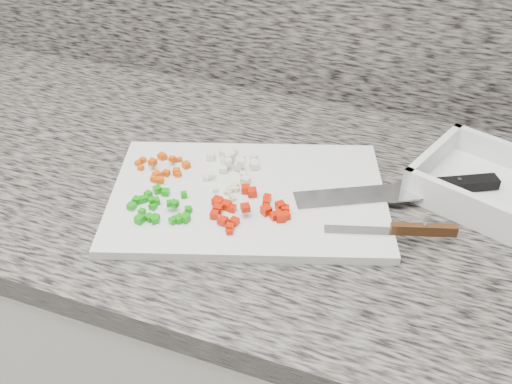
# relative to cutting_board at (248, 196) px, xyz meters

# --- Properties ---
(cabinet) EXTENTS (3.92, 0.62, 0.86)m
(cabinet) POSITION_rel_cutting_board_xyz_m (-0.11, 0.05, -0.48)
(cabinet) COLOR silver
(cabinet) RESTS_ON ground
(countertop) EXTENTS (3.96, 0.64, 0.04)m
(countertop) POSITION_rel_cutting_board_xyz_m (-0.11, 0.05, -0.03)
(countertop) COLOR #646058
(countertop) RESTS_ON cabinet
(cutting_board) EXTENTS (0.48, 0.39, 0.01)m
(cutting_board) POSITION_rel_cutting_board_xyz_m (0.00, 0.00, 0.00)
(cutting_board) COLOR silver
(cutting_board) RESTS_ON countertop
(carrot_pile) EXTENTS (0.09, 0.08, 0.02)m
(carrot_pile) POSITION_rel_cutting_board_xyz_m (-0.15, 0.01, 0.01)
(carrot_pile) COLOR #CF4704
(carrot_pile) RESTS_ON cutting_board
(onion_pile) EXTENTS (0.09, 0.10, 0.02)m
(onion_pile) POSITION_rel_cutting_board_xyz_m (-0.05, 0.05, 0.01)
(onion_pile) COLOR silver
(onion_pile) RESTS_ON cutting_board
(green_pepper_pile) EXTENTS (0.10, 0.09, 0.02)m
(green_pepper_pile) POSITION_rel_cutting_board_xyz_m (-0.10, -0.09, 0.01)
(green_pepper_pile) COLOR #128E0C
(green_pepper_pile) RESTS_ON cutting_board
(red_pepper_pile) EXTENTS (0.12, 0.11, 0.02)m
(red_pepper_pile) POSITION_rel_cutting_board_xyz_m (0.02, -0.04, 0.01)
(red_pepper_pile) COLOR red
(red_pepper_pile) RESTS_ON cutting_board
(garlic_pile) EXTENTS (0.05, 0.04, 0.01)m
(garlic_pile) POSITION_rel_cutting_board_xyz_m (-0.02, -0.01, 0.01)
(garlic_pile) COLOR beige
(garlic_pile) RESTS_ON cutting_board
(chef_knife) EXTENTS (0.29, 0.18, 0.02)m
(chef_knife) POSITION_rel_cutting_board_xyz_m (0.25, 0.09, 0.01)
(chef_knife) COLOR silver
(chef_knife) RESTS_ON cutting_board
(paring_knife) EXTENTS (0.18, 0.07, 0.02)m
(paring_knife) POSITION_rel_cutting_board_xyz_m (0.24, -0.01, 0.01)
(paring_knife) COLOR silver
(paring_knife) RESTS_ON cutting_board
(tray) EXTENTS (0.29, 0.25, 0.05)m
(tray) POSITION_rel_cutting_board_xyz_m (0.36, 0.13, 0.01)
(tray) COLOR silver
(tray) RESTS_ON countertop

